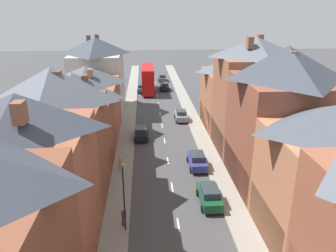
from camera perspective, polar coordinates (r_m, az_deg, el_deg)
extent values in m
cube|color=gray|center=(51.08, -6.88, 0.76)|extent=(2.20, 104.00, 0.14)
cube|color=gray|center=(51.57, 4.51, 1.03)|extent=(2.20, 104.00, 0.14)
cube|color=silver|center=(27.90, 1.82, -16.82)|extent=(0.14, 1.80, 0.01)
cube|color=silver|center=(32.88, 0.73, -10.58)|extent=(0.14, 1.80, 0.01)
cube|color=silver|center=(38.16, -0.03, -6.02)|extent=(0.14, 1.80, 0.01)
cube|color=silver|center=(43.62, -0.60, -2.59)|extent=(0.14, 1.80, 0.01)
cube|color=silver|center=(49.21, -1.04, 0.08)|extent=(0.14, 1.80, 0.01)
cube|color=silver|center=(54.89, -1.38, 2.19)|extent=(0.14, 1.80, 0.01)
cube|color=silver|center=(60.63, -1.67, 3.91)|extent=(0.14, 1.80, 0.01)
cube|color=silver|center=(66.41, -1.90, 5.33)|extent=(0.14, 1.80, 0.01)
cube|color=silver|center=(72.23, -2.10, 6.52)|extent=(0.14, 1.80, 0.01)
cube|color=silver|center=(78.08, -2.27, 7.54)|extent=(0.14, 1.80, 0.01)
cube|color=silver|center=(83.95, -2.41, 8.41)|extent=(0.14, 1.80, 0.01)
cube|color=silver|center=(89.83, -2.54, 9.17)|extent=(0.14, 1.80, 0.01)
cube|color=silver|center=(95.73, -2.65, 9.83)|extent=(0.14, 1.80, 0.01)
cube|color=#935138|center=(23.98, -22.81, -11.34)|extent=(8.00, 7.95, 9.74)
cube|color=maroon|center=(24.85, -12.68, -18.03)|extent=(0.12, 7.32, 3.20)
pyramid|color=#383D47|center=(21.68, -24.90, 2.38)|extent=(8.00, 7.95, 2.21)
cube|color=brown|center=(19.06, -24.47, 2.13)|extent=(0.60, 0.90, 1.21)
cube|color=brown|center=(31.00, -18.29, -4.18)|extent=(8.00, 8.20, 9.14)
cube|color=olive|center=(31.56, -10.67, -9.03)|extent=(0.12, 7.54, 3.20)
pyramid|color=#565B66|center=(29.17, -19.57, 6.79)|extent=(8.00, 8.20, 2.99)
cube|color=brown|center=(28.83, -18.71, 7.92)|extent=(0.60, 0.90, 1.16)
cube|color=brown|center=(38.25, -15.56, -0.75)|extent=(8.00, 7.13, 7.35)
cube|color=#1E5133|center=(38.42, -9.50, -3.52)|extent=(0.12, 6.56, 3.20)
pyramid|color=#565B66|center=(36.82, -16.29, 6.76)|extent=(8.00, 7.13, 2.94)
cube|color=brown|center=(37.11, -18.76, 7.80)|extent=(0.60, 0.90, 1.52)
cube|color=brown|center=(36.55, -14.26, 7.75)|extent=(0.60, 0.90, 1.11)
cube|color=#935138|center=(46.44, -13.59, 3.03)|extent=(8.00, 10.41, 7.31)
cube|color=#1E5133|center=(46.57, -8.60, 0.76)|extent=(0.12, 9.57, 3.20)
pyramid|color=#474C56|center=(45.34, -14.07, 8.77)|extent=(8.00, 10.41, 2.17)
cube|color=#99664C|center=(42.94, -13.43, 8.93)|extent=(0.60, 0.90, 1.03)
cube|color=#BCB7A8|center=(56.30, -12.06, 7.36)|extent=(8.00, 10.81, 9.77)
cube|color=navy|center=(56.68, -7.86, 4.27)|extent=(0.12, 9.95, 3.20)
pyramid|color=#383D47|center=(55.35, -12.52, 13.55)|extent=(8.00, 10.81, 2.48)
cube|color=brown|center=(58.32, -12.26, 14.60)|extent=(0.60, 0.90, 1.48)
cube|color=brown|center=(56.80, -13.66, 14.37)|extent=(0.60, 0.90, 1.48)
cube|color=#B2704C|center=(26.71, 25.14, -9.76)|extent=(8.00, 7.35, 8.62)
cube|color=#1E5133|center=(26.53, 16.50, -15.70)|extent=(0.12, 6.76, 3.20)
pyramid|color=#474C56|center=(24.71, 26.91, 1.05)|extent=(8.00, 7.35, 1.97)
cube|color=brown|center=(33.11, 18.63, -1.26)|extent=(8.00, 9.45, 10.65)
cube|color=black|center=(33.32, 11.60, -7.46)|extent=(0.12, 8.70, 3.20)
pyramid|color=#383D47|center=(31.44, 20.00, 10.36)|extent=(8.00, 9.45, 2.92)
cube|color=#99664C|center=(30.83, 20.73, 11.12)|extent=(0.60, 0.90, 1.07)
cube|color=brown|center=(40.54, 14.25, 3.57)|extent=(8.00, 7.55, 11.43)
cube|color=olive|center=(40.82, 8.50, -2.02)|extent=(0.12, 6.95, 3.20)
pyramid|color=#565B66|center=(39.25, 15.10, 13.15)|extent=(8.00, 7.55, 2.17)
cube|color=brown|center=(37.41, 14.07, 13.90)|extent=(0.60, 0.90, 1.25)
cube|color=brown|center=(40.99, 15.71, 14.24)|extent=(0.60, 0.90, 1.26)
cube|color=#A36042|center=(48.59, 11.14, 4.50)|extent=(8.00, 9.01, 8.20)
cube|color=navy|center=(48.43, 6.44, 1.62)|extent=(0.12, 8.29, 3.20)
pyramid|color=#565B66|center=(47.50, 11.57, 10.67)|extent=(8.00, 9.01, 2.39)
cube|color=brown|center=(47.82, 12.18, 11.29)|extent=(0.60, 0.90, 0.99)
cube|color=brown|center=(45.96, 11.35, 11.10)|extent=(0.60, 0.90, 1.12)
cube|color=red|center=(69.07, -3.53, 7.28)|extent=(2.44, 10.80, 2.50)
cube|color=red|center=(68.59, -3.57, 9.24)|extent=(2.44, 10.58, 2.30)
cube|color=red|center=(68.38, -3.59, 10.22)|extent=(2.39, 10.37, 0.10)
cube|color=#28333D|center=(74.26, -3.59, 8.33)|extent=(2.20, 0.10, 1.20)
cube|color=#28333D|center=(73.84, -3.63, 10.08)|extent=(2.20, 0.10, 1.10)
cube|color=#28333D|center=(69.02, -4.53, 7.46)|extent=(0.06, 9.18, 0.90)
cube|color=#28333D|center=(68.57, -4.58, 9.29)|extent=(0.06, 9.18, 0.90)
cube|color=yellow|center=(73.71, -3.65, 10.69)|extent=(1.34, 0.08, 0.32)
cylinder|color=black|center=(72.59, -4.52, 6.94)|extent=(0.30, 1.00, 1.00)
cylinder|color=black|center=(72.61, -2.58, 6.99)|extent=(0.30, 1.00, 1.00)
cylinder|color=black|center=(66.45, -4.53, 5.73)|extent=(0.30, 1.00, 1.00)
cylinder|color=black|center=(66.47, -2.42, 5.78)|extent=(0.30, 1.00, 1.00)
cube|color=navy|center=(36.57, 5.05, -6.09)|extent=(1.70, 4.27, 0.79)
cube|color=#28333D|center=(36.08, 5.14, -5.24)|extent=(1.46, 2.14, 0.60)
cylinder|color=black|center=(37.80, 3.44, -5.81)|extent=(0.20, 0.62, 0.62)
cylinder|color=black|center=(38.05, 5.99, -5.71)|extent=(0.20, 0.62, 0.62)
cylinder|color=black|center=(35.46, 4.00, -7.66)|extent=(0.20, 0.62, 0.62)
cylinder|color=black|center=(35.73, 6.72, -7.53)|extent=(0.20, 0.62, 0.62)
cube|color=#144728|center=(30.36, 7.21, -12.05)|extent=(1.70, 4.24, 0.78)
cube|color=#28333D|center=(29.82, 7.35, -11.13)|extent=(1.46, 2.12, 0.60)
cylinder|color=black|center=(31.52, 5.17, -11.49)|extent=(0.20, 0.62, 0.62)
cylinder|color=black|center=(31.82, 8.25, -11.30)|extent=(0.20, 0.62, 0.62)
cylinder|color=black|center=(29.34, 6.00, -14.15)|extent=(0.20, 0.62, 0.62)
cylinder|color=black|center=(29.66, 9.33, -13.91)|extent=(0.20, 0.62, 0.62)
cube|color=#236093|center=(69.42, -4.59, 6.49)|extent=(1.70, 3.99, 0.72)
cube|color=#28333D|center=(69.08, -4.61, 6.98)|extent=(1.46, 2.00, 0.60)
cylinder|color=black|center=(70.73, -5.28, 6.42)|extent=(0.20, 0.62, 0.62)
cylinder|color=black|center=(70.71, -3.89, 6.45)|extent=(0.20, 0.62, 0.62)
cylinder|color=black|center=(68.32, -5.31, 5.94)|extent=(0.20, 0.62, 0.62)
cylinder|color=black|center=(68.30, -3.87, 5.97)|extent=(0.20, 0.62, 0.62)
cube|color=black|center=(44.28, -4.70, -1.33)|extent=(1.70, 4.03, 0.78)
cube|color=#28333D|center=(43.85, -4.72, -0.59)|extent=(1.46, 2.02, 0.60)
cylinder|color=black|center=(45.61, -5.74, -1.25)|extent=(0.20, 0.62, 0.62)
cylinder|color=black|center=(45.58, -3.61, -1.20)|extent=(0.20, 0.62, 0.62)
cylinder|color=black|center=(43.28, -5.81, -2.44)|extent=(0.20, 0.62, 0.62)
cylinder|color=black|center=(43.26, -3.56, -2.39)|extent=(0.20, 0.62, 0.62)
cube|color=#4C515B|center=(79.79, -1.02, 8.30)|extent=(1.70, 4.15, 0.70)
cube|color=#28333D|center=(79.46, -1.01, 8.73)|extent=(1.46, 2.08, 0.60)
cylinder|color=black|center=(81.08, -1.67, 8.23)|extent=(0.20, 0.62, 0.62)
cylinder|color=black|center=(81.17, -0.46, 8.25)|extent=(0.20, 0.62, 0.62)
cylinder|color=black|center=(78.56, -1.59, 7.85)|extent=(0.20, 0.62, 0.62)
cylinder|color=black|center=(78.65, -0.34, 7.87)|extent=(0.20, 0.62, 0.62)
cube|color=black|center=(70.70, -0.59, 6.82)|extent=(1.70, 3.92, 0.77)
cube|color=#28333D|center=(70.36, -0.58, 7.32)|extent=(1.46, 1.96, 0.60)
cylinder|color=black|center=(71.92, -1.33, 6.72)|extent=(0.20, 0.62, 0.62)
cylinder|color=black|center=(72.02, 0.03, 6.75)|extent=(0.20, 0.62, 0.62)
cylinder|color=black|center=(69.56, -1.23, 6.27)|extent=(0.20, 0.62, 0.62)
cylinder|color=black|center=(69.67, 0.17, 6.30)|extent=(0.20, 0.62, 0.62)
cube|color=gray|center=(51.28, 2.29, 1.72)|extent=(1.70, 3.85, 0.80)
cube|color=#28333D|center=(50.88, 2.32, 2.40)|extent=(1.46, 1.92, 0.60)
cylinder|color=black|center=(52.45, 1.21, 1.69)|extent=(0.20, 0.62, 0.62)
cylinder|color=black|center=(52.63, 3.06, 1.73)|extent=(0.20, 0.62, 0.62)
cylinder|color=black|center=(50.20, 1.47, 0.85)|extent=(0.20, 0.62, 0.62)
cylinder|color=black|center=(50.38, 3.39, 0.89)|extent=(0.20, 0.62, 0.62)
cylinder|color=#23232D|center=(27.59, -7.86, -16.08)|extent=(0.14, 0.14, 0.84)
cylinder|color=#23232D|center=(27.57, -7.47, -16.08)|extent=(0.14, 0.14, 0.84)
cube|color=#723384|center=(27.18, -7.74, -14.90)|extent=(0.36, 0.22, 0.54)
sphere|color=tan|center=(26.96, -7.77, -14.22)|extent=(0.22, 0.22, 0.22)
cylinder|color=gray|center=(36.03, -8.42, -6.92)|extent=(0.14, 0.14, 0.84)
cylinder|color=gray|center=(36.02, -8.13, -6.91)|extent=(0.14, 0.14, 0.84)
cube|color=gold|center=(35.72, -8.33, -5.93)|extent=(0.36, 0.22, 0.54)
sphere|color=beige|center=(35.56, -8.36, -5.36)|extent=(0.22, 0.22, 0.22)
cylinder|color=black|center=(25.89, -7.64, -12.85)|extent=(0.12, 0.12, 5.50)
cylinder|color=black|center=(24.97, -7.86, -7.17)|extent=(0.08, 0.90, 0.08)
cube|color=beige|center=(25.41, -7.79, -6.87)|extent=(0.20, 0.32, 0.20)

